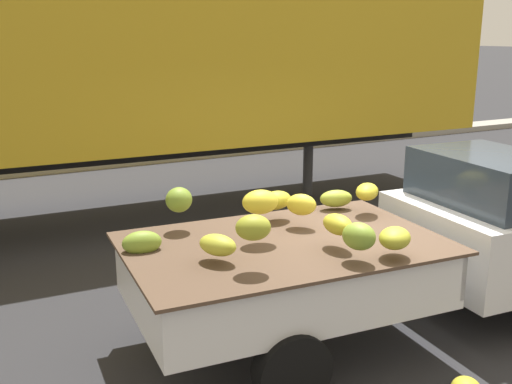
% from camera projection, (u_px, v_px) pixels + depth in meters
% --- Properties ---
extents(ground, '(220.00, 220.00, 0.00)m').
position_uv_depth(ground, '(379.00, 318.00, 6.38)').
color(ground, '#28282B').
extents(curb_strip, '(80.00, 0.80, 0.16)m').
position_uv_depth(curb_strip, '(135.00, 159.00, 13.99)').
color(curb_strip, gray).
rests_on(curb_strip, ground).
extents(pickup_truck, '(5.14, 2.12, 1.70)m').
position_uv_depth(pickup_truck, '(455.00, 234.00, 6.27)').
color(pickup_truck, white).
rests_on(pickup_truck, ground).
extents(semi_trailer, '(12.07, 2.93, 3.95)m').
position_uv_depth(semi_trailer, '(119.00, 58.00, 9.16)').
color(semi_trailer, gold).
rests_on(semi_trailer, ground).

